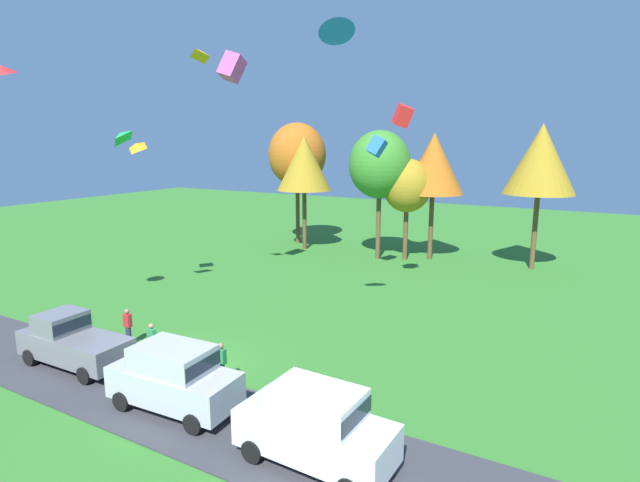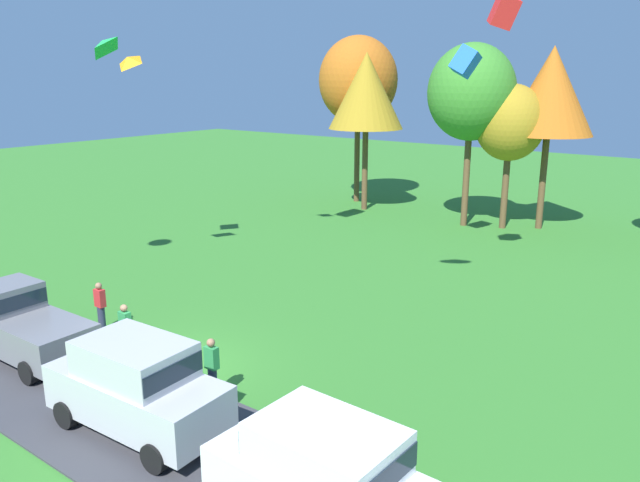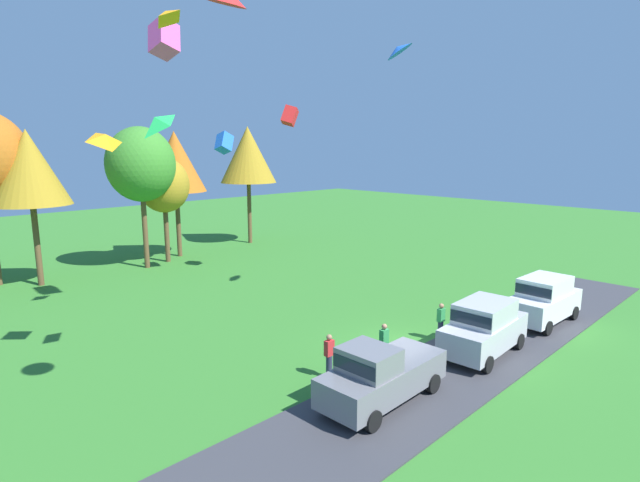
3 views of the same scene
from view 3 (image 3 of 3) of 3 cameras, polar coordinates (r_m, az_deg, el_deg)
The scene contains 21 objects.
ground_plane at distance 22.10m, azimuth 9.27°, elevation -12.28°, with size 120.00×120.00×0.00m, color #337528.
pavement_strip at distance 20.86m, azimuth 15.00°, elevation -13.87°, with size 36.00×4.40×0.06m, color #38383D.
car_pickup_by_flagpole at distance 17.38m, azimuth 6.83°, elevation -14.84°, with size 5.03×2.12×2.14m.
car_suv_mid_row at distance 22.00m, azimuth 18.24°, elevation -9.19°, with size 4.68×2.22×2.28m.
car_suv_far_end at distance 26.91m, azimuth 24.22°, elevation -5.96°, with size 4.66×2.17×2.28m.
person_on_lawn at distance 20.39m, azimuth 7.31°, elevation -11.58°, with size 0.36×0.24×1.71m.
person_watching_sky at distance 23.30m, azimuth 13.63°, elevation -8.91°, with size 0.36×0.24×1.71m.
person_beside_suv at distance 19.19m, azimuth 1.05°, elevation -12.96°, with size 0.36×0.24×1.71m.
tree_far_right at distance 35.15m, azimuth -30.32°, elevation 7.22°, with size 4.57×4.57×9.65m.
tree_right_of_center at distance 37.25m, azimuth -19.80°, elevation 8.20°, with size 4.73×4.73×9.99m.
tree_left_of_center at distance 38.85m, azimuth -17.41°, elevation 6.09°, with size 3.73×3.73×7.86m.
tree_far_left at distance 40.56m, azimuth -16.23°, elevation 8.67°, with size 4.64×4.64×9.79m.
tree_center_back at distance 45.10m, azimuth -8.23°, elevation 9.71°, with size 4.91×4.91×10.37m.
cooler_box at distance 20.39m, azimuth 3.43°, elevation -13.58°, with size 0.56×0.40×0.40m, color blue.
kite_diamond_high_right at distance 19.43m, azimuth -23.26°, elevation 10.68°, with size 0.97×0.91×0.33m, color orange.
kite_delta_topmost at distance 27.00m, azimuth 8.94°, elevation 20.83°, with size 1.43×1.43×0.30m, color blue.
kite_box_high_left at distance 32.73m, azimuth -10.90°, elevation 10.96°, with size 0.79×0.79×1.10m, color blue.
kite_box_trailing_tail at distance 32.01m, azimuth -3.48°, elevation 14.08°, with size 0.75×0.75×1.05m, color red.
kite_diamond_low_drifter at distance 23.23m, azimuth -17.23°, elevation 23.36°, with size 0.84×0.97×0.39m, color orange.
kite_diamond_mid_center at distance 18.19m, azimuth -18.37°, elevation 12.72°, with size 0.83×1.10×0.37m, color green.
kite_box_near_flag at distance 24.93m, azimuth -17.39°, elevation 21.19°, with size 0.99×0.99×1.39m, color #EA4C9E.
Camera 3 is at (-16.61, -11.80, 8.57)m, focal length 28.00 mm.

